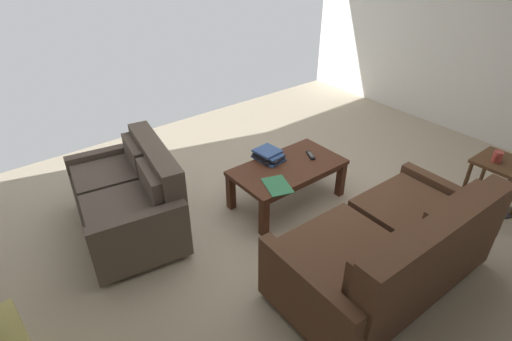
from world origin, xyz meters
name	(u,v)px	position (x,y,z in m)	size (l,w,h in m)	color
ground_plane	(293,208)	(0.00, 0.00, 0.00)	(5.92, 5.02, 0.01)	#B7A88E
wall_left	(480,23)	(-2.96, 0.00, 1.38)	(0.12, 5.02, 2.76)	white
sofa_main	(392,251)	(0.11, 1.17, 0.36)	(1.72, 0.94, 0.86)	black
loveseat_near	(131,197)	(1.34, -0.67, 0.35)	(0.97, 1.37, 0.80)	black
coffee_table	(288,172)	(-0.03, -0.13, 0.35)	(1.10, 0.60, 0.42)	#4C2819
end_table	(498,173)	(-1.39, 1.22, 0.47)	(0.42, 0.42, 0.59)	brown
coffee_mug	(497,157)	(-1.34, 1.18, 0.64)	(0.10, 0.08, 0.10)	#B23F38
book_stack	(268,155)	(0.04, -0.34, 0.47)	(0.27, 0.34, 0.10)	#385693
tv_remote	(311,155)	(-0.33, -0.13, 0.43)	(0.11, 0.16, 0.02)	black
loose_magazine	(277,186)	(0.28, 0.07, 0.42)	(0.21, 0.30, 0.01)	#337F51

